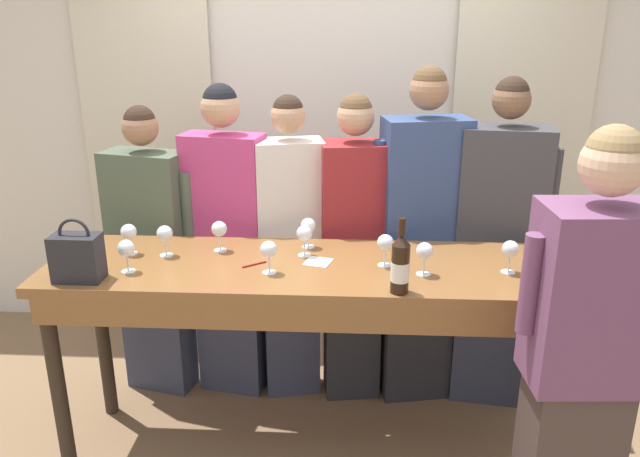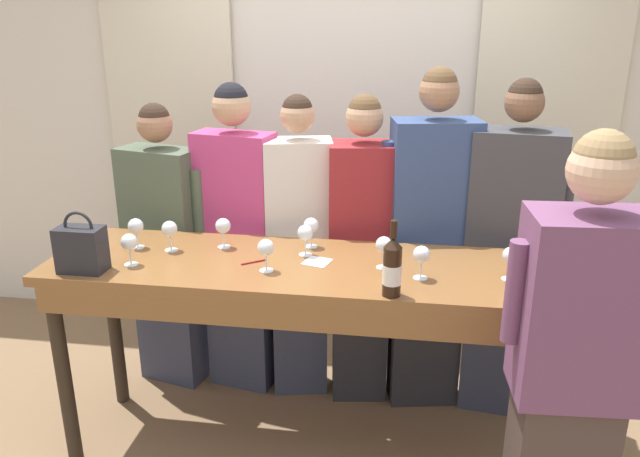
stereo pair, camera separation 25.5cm
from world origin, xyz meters
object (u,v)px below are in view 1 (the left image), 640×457
object	(u,v)px
guest_olive_jacket	(152,253)
host_pouring	(581,363)
guest_pink_top	(227,241)
guest_striped_shirt	(353,250)
wine_glass_center_mid	(385,244)
wine_glass_near_host	(269,250)
wine_glass_back_left	(425,252)
wine_glass_back_right	(129,233)
wine_glass_front_mid	(304,234)
wine_glass_back_mid	(308,227)
handbag	(77,257)
guest_beige_cap	(497,247)
guest_navy_coat	(421,239)
wine_bottle	(400,265)
wine_glass_front_left	(510,250)
wine_glass_by_handbag	(561,235)
wine_glass_by_bottle	(126,249)
wine_glass_center_left	(219,230)
wine_glass_center_right	(582,250)
guest_cream_sweater	(290,248)
wine_glass_front_right	(165,235)
tasting_bar	(319,291)

from	to	relation	value
guest_olive_jacket	host_pouring	bearing A→B (deg)	-30.63
guest_pink_top	guest_striped_shirt	distance (m)	0.70
wine_glass_center_mid	wine_glass_near_host	world-z (taller)	same
wine_glass_back_left	wine_glass_back_right	bearing A→B (deg)	172.82
wine_glass_front_mid	wine_glass_back_mid	bearing A→B (deg)	84.97
handbag	guest_beige_cap	world-z (taller)	guest_beige_cap
wine_glass_back_left	guest_navy_coat	world-z (taller)	guest_navy_coat
wine_bottle	handbag	xyz separation A→B (m)	(-1.37, 0.05, -0.01)
wine_glass_front_left	guest_pink_top	bearing A→B (deg)	156.42
wine_glass_near_host	wine_glass_by_handbag	distance (m)	1.37
wine_bottle	wine_glass_center_mid	world-z (taller)	wine_bottle
wine_glass_front_left	wine_glass_back_right	distance (m)	1.75
wine_glass_near_host	wine_glass_by_bottle	distance (m)	0.63
wine_bottle	guest_beige_cap	distance (m)	1.04
wine_glass_back_mid	wine_glass_back_right	bearing A→B (deg)	-170.75
wine_glass_center_left	wine_glass_back_right	xyz separation A→B (m)	(-0.42, -0.07, 0.00)
wine_glass_back_left	host_pouring	bearing A→B (deg)	-44.30
wine_glass_center_left	wine_glass_near_host	world-z (taller)	same
wine_glass_by_handbag	wine_glass_center_left	bearing A→B (deg)	-179.45
wine_glass_center_mid	wine_glass_center_right	bearing A→B (deg)	-2.36
wine_glass_center_right	guest_olive_jacket	xyz separation A→B (m)	(-2.13, 0.59, -0.29)
wine_glass_back_mid	guest_cream_sweater	distance (m)	0.43
host_pouring	wine_glass_center_right	bearing A→B (deg)	73.87
wine_glass_front_left	wine_glass_near_host	bearing A→B (deg)	-176.60
handbag	wine_glass_center_left	bearing A→B (deg)	35.23
wine_bottle	guest_pink_top	distance (m)	1.24
wine_glass_center_right	wine_glass_back_left	distance (m)	0.69
wine_glass_front_left	wine_glass_by_handbag	world-z (taller)	same
wine_glass_by_bottle	host_pouring	world-z (taller)	host_pouring
wine_glass_by_handbag	guest_beige_cap	world-z (taller)	guest_beige_cap
wine_glass_front_right	guest_navy_coat	bearing A→B (deg)	21.29
guest_cream_sweater	wine_glass_front_left	bearing A→B (deg)	-30.28
wine_glass_center_left	wine_glass_front_mid	bearing A→B (deg)	-5.79
wine_glass_center_mid	wine_glass_by_bottle	size ratio (longest dim) A/B	1.00
wine_glass_back_left	wine_glass_back_mid	world-z (taller)	same
handbag	host_pouring	size ratio (longest dim) A/B	0.16
guest_navy_coat	wine_glass_front_left	bearing A→B (deg)	-61.90
handbag	wine_glass_back_right	size ratio (longest dim) A/B	1.86
tasting_bar	wine_glass_center_right	xyz separation A→B (m)	(1.16, -0.01, 0.23)
wine_glass_center_mid	guest_cream_sweater	size ratio (longest dim) A/B	0.09
handbag	wine_glass_by_bottle	bearing A→B (deg)	28.52
wine_glass_center_mid	wine_glass_near_host	xyz separation A→B (m)	(-0.51, -0.11, 0.00)
wine_glass_near_host	host_pouring	world-z (taller)	host_pouring
handbag	guest_pink_top	world-z (taller)	guest_pink_top
handbag	wine_glass_front_right	world-z (taller)	handbag
tasting_bar	wine_glass_back_mid	bearing A→B (deg)	105.29
wine_glass_front_right	wine_glass_back_right	bearing A→B (deg)	176.01
guest_striped_shirt	wine_glass_center_right	bearing A→B (deg)	-30.42
guest_pink_top	wine_glass_front_right	bearing A→B (deg)	-111.25
wine_glass_by_bottle	guest_striped_shirt	size ratio (longest dim) A/B	0.09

